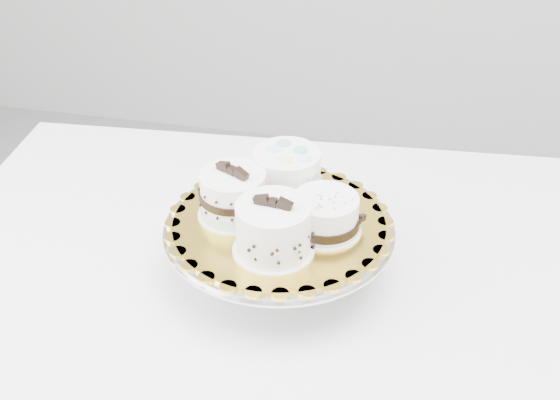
% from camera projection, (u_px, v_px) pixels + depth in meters
% --- Properties ---
extents(table, '(1.26, 0.89, 0.75)m').
position_uv_depth(table, '(289.00, 299.00, 1.18)').
color(table, white).
rests_on(table, floor).
extents(cake_stand, '(0.35, 0.35, 0.09)m').
position_uv_depth(cake_stand, '(279.00, 240.00, 1.08)').
color(cake_stand, gray).
rests_on(cake_stand, table).
extents(cake_board, '(0.39, 0.39, 0.00)m').
position_uv_depth(cake_board, '(279.00, 223.00, 1.06)').
color(cake_board, yellow).
rests_on(cake_board, cake_stand).
extents(cake_swirl, '(0.12, 0.12, 0.09)m').
position_uv_depth(cake_swirl, '(273.00, 230.00, 0.98)').
color(cake_swirl, white).
rests_on(cake_swirl, cake_board).
extents(cake_banded, '(0.13, 0.13, 0.09)m').
position_uv_depth(cake_banded, '(233.00, 196.00, 1.05)').
color(cake_banded, white).
rests_on(cake_banded, cake_board).
extents(cake_dots, '(0.13, 0.13, 0.08)m').
position_uv_depth(cake_dots, '(287.00, 174.00, 1.09)').
color(cake_dots, white).
rests_on(cake_dots, cake_board).
extents(cake_ribbon, '(0.12, 0.12, 0.06)m').
position_uv_depth(cake_ribbon, '(326.00, 215.00, 1.03)').
color(cake_ribbon, white).
rests_on(cake_ribbon, cake_board).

